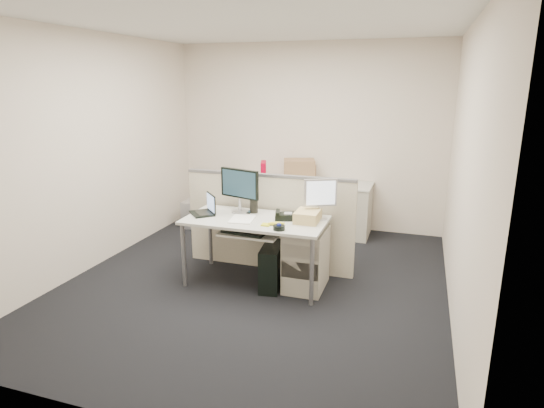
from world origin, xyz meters
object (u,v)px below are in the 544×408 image
(laptop, at_px, (202,205))
(monitor_main, at_px, (240,191))
(desk_phone, at_px, (285,216))
(desk, at_px, (256,225))

(laptop, bearing_deg, monitor_main, 75.75)
(monitor_main, height_order, desk_phone, monitor_main)
(desk, distance_m, monitor_main, 0.44)
(desk, relative_size, laptop, 5.14)
(laptop, distance_m, desk_phone, 0.93)
(monitor_main, bearing_deg, desk, -19.37)
(desk_phone, bearing_deg, laptop, 170.13)
(monitor_main, distance_m, desk_phone, 0.60)
(monitor_main, bearing_deg, desk_phone, 6.08)
(monitor_main, xyz_separation_m, desk_phone, (0.55, -0.10, -0.21))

